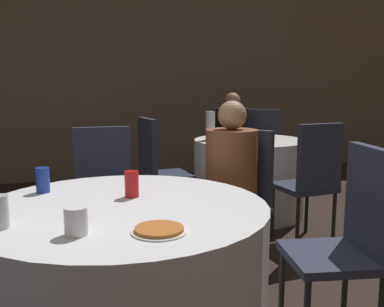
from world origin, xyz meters
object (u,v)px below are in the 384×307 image
Objects in this scene: soda_can_red at (132,184)px; pizza_plate_near at (159,230)px; person_black_shirt at (233,141)px; chair_far_northeast at (263,143)px; soda_can_blue at (43,180)px; table_near at (125,284)px; person_floral_shirt at (225,196)px; chair_near_northeast at (239,191)px; chair_near_north at (104,186)px; chair_near_east at (351,230)px; chair_far_south at (312,174)px; chair_far_north at (230,143)px; table_far at (249,176)px; chair_far_west at (157,163)px; bottle_far at (210,126)px.

pizza_plate_near is at bearing -89.06° from soda_can_red.
person_black_shirt reaches higher than soda_can_red.
chair_far_northeast is 7.93× the size of soda_can_blue.
person_floral_shirt is at bearing 37.64° from table_near.
chair_near_northeast is 1.00× the size of chair_near_north.
table_near is 1.31× the size of chair_near_northeast.
table_near is 1.07m from chair_near_east.
table_near is 0.54m from pizza_plate_near.
chair_far_north is (0.11, 1.89, 0.00)m from chair_far_south.
chair_far_northeast is (0.54, 0.79, 0.21)m from table_far.
chair_near_northeast is at bearing 53.52° from pizza_plate_near.
soda_can_red is at bearing -23.46° from chair_far_west.
table_near is at bearing 90.00° from person_floral_shirt.
soda_can_red is (-0.77, -0.51, 0.22)m from chair_near_northeast.
person_black_shirt is at bearing -59.75° from chair_near_northeast.
chair_far_west is at bearing 73.38° from soda_can_red.
table_near is 1.09× the size of person_black_shirt.
person_floral_shirt is at bearing 77.15° from person_black_shirt.
person_floral_shirt is (0.70, 0.54, 0.22)m from table_near.
person_black_shirt is (1.11, 0.90, 0.03)m from chair_far_west.
person_floral_shirt is at bearing 92.47° from chair_far_northeast.
person_black_shirt is at bearing 35.67° from chair_far_northeast.
chair_near_north is 1.00× the size of chair_far_north.
chair_far_west is 3.54× the size of bottle_far.
chair_near_north is at bearing 73.83° from chair_far_northeast.
chair_far_west is at bearing 58.52° from soda_can_blue.
chair_near_north reaches higher than pizza_plate_near.
person_black_shirt is 1.01× the size of person_floral_shirt.
person_black_shirt reaches higher than chair_far_northeast.
soda_can_blue is at bearing 151.44° from soda_can_red.
chair_near_northeast is 4.82× the size of pizza_plate_near.
person_black_shirt reaches higher than table_near.
table_near is at bearing -45.85° from soda_can_blue.
chair_far_west is 0.69m from bottle_far.
chair_far_northeast is (1.03, 2.93, 0.00)m from chair_near_east.
chair_far_northeast is 3.69m from pizza_plate_near.
pizza_plate_near is (-1.60, -3.10, 0.13)m from person_black_shirt.
chair_far_north is 1.04m from bottle_far.
chair_far_northeast is 7.93× the size of soda_can_red.
person_floral_shirt is 0.78m from soda_can_red.
table_near is 1.07m from chair_near_north.
chair_near_east is 0.83× the size of person_black_shirt.
person_black_shirt is 5.81× the size of pizza_plate_near.
person_black_shirt is at bearing 78.64° from table_far.
bottle_far is at bearing -137.11° from chair_near_north.
chair_far_south is at bearing 98.74° from person_black_shirt.
bottle_far is (0.58, 0.22, 0.29)m from chair_far_west.
person_black_shirt is (0.84, 2.07, 0.03)m from chair_near_northeast.
chair_far_north is at bearing -61.04° from person_floral_shirt.
chair_near_east is at bearing 105.11° from chair_far_northeast.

